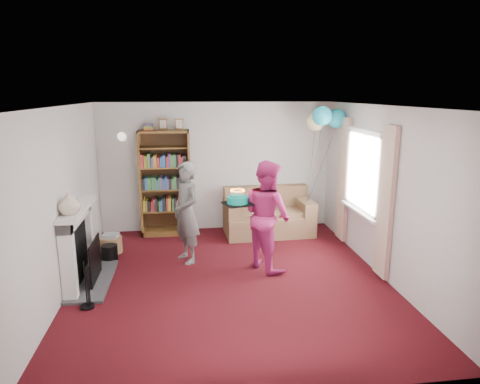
{
  "coord_description": "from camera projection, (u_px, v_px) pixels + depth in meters",
  "views": [
    {
      "loc": [
        -0.62,
        -5.76,
        2.68
      ],
      "look_at": [
        0.22,
        0.6,
        1.18
      ],
      "focal_mm": 32.0,
      "sensor_mm": 36.0,
      "label": 1
    }
  ],
  "objects": [
    {
      "name": "wall_left",
      "position": [
        61.0,
        202.0,
        5.68
      ],
      "size": [
        0.02,
        5.0,
        2.5
      ],
      "primitive_type": "cube",
      "color": "silver",
      "rests_on": "ground"
    },
    {
      "name": "wall_right",
      "position": [
        383.0,
        192.0,
        6.26
      ],
      "size": [
        0.02,
        5.0,
        2.5
      ],
      "primitive_type": "cube",
      "color": "silver",
      "rests_on": "ground"
    },
    {
      "name": "wall_sconce",
      "position": [
        122.0,
        137.0,
        7.88
      ],
      "size": [
        0.16,
        0.23,
        0.16
      ],
      "color": "gold",
      "rests_on": "ground"
    },
    {
      "name": "sofa",
      "position": [
        268.0,
        216.0,
        8.3
      ],
      "size": [
        1.66,
        0.88,
        0.88
      ],
      "rotation": [
        0.0,
        0.0,
        0.04
      ],
      "color": "brown",
      "rests_on": "ground"
    },
    {
      "name": "birthday_cake",
      "position": [
        238.0,
        200.0,
        6.38
      ],
      "size": [
        0.38,
        0.38,
        0.22
      ],
      "rotation": [
        0.0,
        0.0,
        0.32
      ],
      "color": "black",
      "rests_on": "ground"
    },
    {
      "name": "bookcase",
      "position": [
        165.0,
        184.0,
        8.13
      ],
      "size": [
        0.95,
        0.42,
        2.21
      ],
      "color": "#472B14",
      "rests_on": "ground"
    },
    {
      "name": "balloons",
      "position": [
        325.0,
        119.0,
        7.61
      ],
      "size": [
        0.68,
        0.73,
        1.79
      ],
      "color": "#3F3F3F",
      "rests_on": "ground"
    },
    {
      "name": "wicker_basket",
      "position": [
        111.0,
        244.0,
        7.3
      ],
      "size": [
        0.37,
        0.37,
        0.34
      ],
      "rotation": [
        0.0,
        0.0,
        -0.13
      ],
      "color": "#9D7749",
      "rests_on": "ground"
    },
    {
      "name": "window_bay",
      "position": [
        363.0,
        187.0,
        6.84
      ],
      "size": [
        0.14,
        2.02,
        2.2
      ],
      "color": "white",
      "rests_on": "ground"
    },
    {
      "name": "mantel_vase",
      "position": [
        69.0,
        203.0,
        5.55
      ],
      "size": [
        0.38,
        0.38,
        0.31
      ],
      "primitive_type": "imported",
      "rotation": [
        0.0,
        0.0,
        -0.39
      ],
      "color": "beige",
      "rests_on": "fireplace"
    },
    {
      "name": "ceiling",
      "position": [
        230.0,
        106.0,
        5.68
      ],
      "size": [
        4.5,
        5.0,
        0.01
      ],
      "primitive_type": "cube",
      "color": "white",
      "rests_on": "wall_back"
    },
    {
      "name": "person_magenta",
      "position": [
        267.0,
        215.0,
        6.53
      ],
      "size": [
        0.94,
        1.02,
        1.69
      ],
      "primitive_type": "imported",
      "rotation": [
        0.0,
        0.0,
        2.02
      ],
      "color": "#B32363",
      "rests_on": "ground"
    },
    {
      "name": "person_striped",
      "position": [
        186.0,
        213.0,
        6.79
      ],
      "size": [
        0.62,
        0.71,
        1.63
      ],
      "primitive_type": "imported",
      "rotation": [
        0.0,
        0.0,
        -1.1
      ],
      "color": "black",
      "rests_on": "ground"
    },
    {
      "name": "fireplace",
      "position": [
        83.0,
        249.0,
        6.06
      ],
      "size": [
        0.55,
        1.8,
        1.12
      ],
      "color": "#3F3F42",
      "rests_on": "ground"
    },
    {
      "name": "ground",
      "position": [
        230.0,
        280.0,
        6.25
      ],
      "size": [
        5.0,
        5.0,
        0.0
      ],
      "primitive_type": "plane",
      "color": "#320807",
      "rests_on": "ground"
    },
    {
      "name": "wall_back",
      "position": [
        216.0,
        167.0,
        8.39
      ],
      "size": [
        4.5,
        0.02,
        2.5
      ],
      "primitive_type": "cube",
      "color": "silver",
      "rests_on": "ground"
    }
  ]
}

